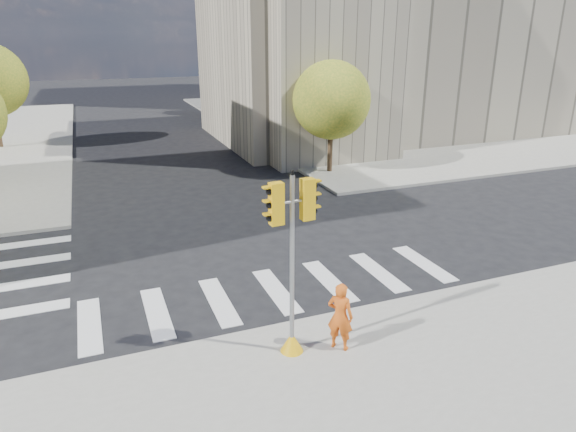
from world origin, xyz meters
The scene contains 10 objects.
ground centered at (0.00, 0.00, 0.00)m, with size 160.00×160.00×0.00m, color black.
sidewalk_far_right centered at (20.00, 26.00, 0.07)m, with size 28.00×40.00×0.15m, color gray.
civic_building centered at (15.59, 19.12, 7.26)m, with size 26.00×16.00×19.39m.
tree_re_near centered at (7.50, 10.00, 4.05)m, with size 4.20×4.20×6.16m.
tree_re_mid centered at (7.50, 22.00, 4.35)m, with size 4.60×4.60×6.66m.
tree_re_far centered at (7.50, 34.00, 3.87)m, with size 4.00×4.00×5.88m.
lamp_near centered at (8.00, 14.00, 4.58)m, with size 0.35×0.18×8.11m.
lamp_far centered at (8.00, 28.00, 4.58)m, with size 0.35×0.18×8.11m.
traffic_signal centered at (-0.91, -5.29, 2.08)m, with size 1.07×0.56×4.55m.
photographer centered at (0.23, -5.59, 1.03)m, with size 0.64×0.42×1.76m, color #D55614.
Camera 1 is at (-4.90, -15.20, 7.48)m, focal length 32.00 mm.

